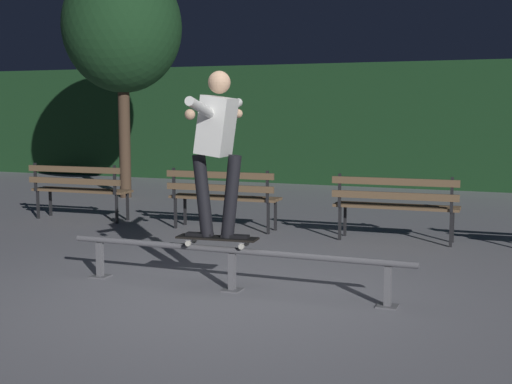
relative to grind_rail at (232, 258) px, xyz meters
name	(u,v)px	position (x,y,z in m)	size (l,w,h in m)	color
ground_plane	(223,296)	(0.00, -0.22, -0.32)	(90.00, 90.00, 0.00)	gray
hedge_backdrop	(410,125)	(0.00, 9.85, 1.04)	(24.00, 1.20, 2.71)	#193D1E
grind_rail	(232,258)	(0.00, 0.00, 0.00)	(3.48, 0.18, 0.42)	slate
skateboard	(217,238)	(-0.15, 0.00, 0.17)	(0.80, 0.27, 0.09)	black
skateboarder	(217,140)	(-0.15, 0.00, 1.11)	(0.63, 1.40, 1.56)	black
park_bench_leftmost	(79,186)	(-3.89, 2.99, 0.22)	(1.61, 0.48, 0.88)	black
park_bench_left_center	(223,193)	(-1.46, 2.99, 0.22)	(1.61, 0.48, 0.88)	black
park_bench_right_center	(395,201)	(0.97, 2.99, 0.22)	(1.61, 0.48, 0.88)	black
tree_far_left	(122,28)	(-4.77, 5.71, 2.93)	(2.26, 2.26, 4.50)	#4C3828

